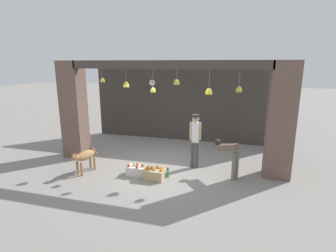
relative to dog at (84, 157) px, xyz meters
name	(u,v)px	position (x,y,z in m)	size (l,w,h in m)	color
ground_plane	(164,168)	(2.13, 0.91, -0.49)	(60.00, 60.00, 0.00)	gray
shop_back_wall	(186,102)	(2.13, 4.11, 1.11)	(7.72, 0.12, 3.20)	#38332D
shop_pillar_left	(74,110)	(-1.08, 1.21, 1.11)	(0.70, 0.60, 3.20)	brown
shop_pillar_right	(281,121)	(5.34, 1.21, 1.11)	(0.70, 0.60, 3.20)	brown
storefront_awning	(165,66)	(2.15, 1.03, 2.55)	(5.82, 0.28, 0.95)	#3D3833
dog	(84,157)	(0.00, 0.00, 0.00)	(0.41, 0.98, 0.71)	#9E7042
shopkeeper	(195,137)	(3.02, 1.22, 0.49)	(0.34, 0.28, 1.66)	#424247
worker_stooping	(229,154)	(4.05, 0.80, 0.19)	(0.72, 0.54, 1.02)	#6B665B
fruit_crate_oranges	(154,174)	(2.09, 0.09, -0.34)	(0.54, 0.36, 0.36)	tan
fruit_crate_apples	(136,170)	(1.51, 0.24, -0.35)	(0.53, 0.35, 0.33)	silver
water_bottle	(168,173)	(2.42, 0.32, -0.36)	(0.07, 0.07, 0.28)	#38934C
wall_clock	(152,83)	(0.73, 4.03, 1.85)	(0.26, 0.03, 0.26)	black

